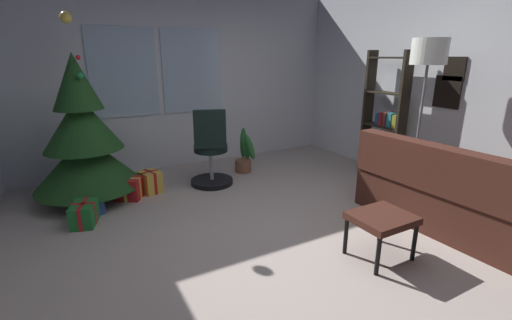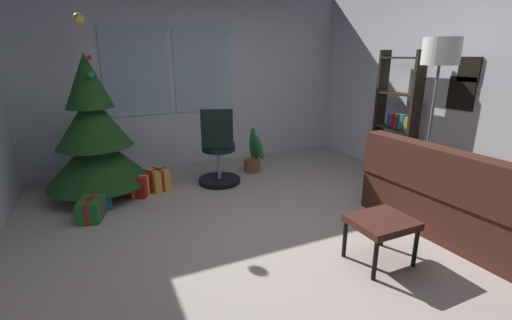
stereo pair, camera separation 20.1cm
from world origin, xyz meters
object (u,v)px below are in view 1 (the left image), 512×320
object	(u,v)px
footstool	(382,221)
holiday_tree	(84,141)
office_chair	(211,156)
bookshelf	(384,122)
potted_plant	(245,155)
gift_box_green	(84,214)
gift_box_blue	(92,206)
floor_lamp	(428,62)
couch	(489,204)
gift_box_gold	(150,182)
gift_box_red	(129,189)

from	to	relation	value
footstool	holiday_tree	size ratio (longest dim) A/B	0.23
office_chair	bookshelf	xyz separation A→B (m)	(2.28, -0.76, 0.36)
bookshelf	potted_plant	world-z (taller)	bookshelf
gift_box_green	gift_box_blue	world-z (taller)	gift_box_green
gift_box_blue	potted_plant	xyz separation A→B (m)	(2.13, 0.51, 0.14)
floor_lamp	bookshelf	bearing A→B (deg)	69.08
couch	holiday_tree	bearing A→B (deg)	139.50
gift_box_gold	gift_box_blue	distance (m)	0.78
holiday_tree	gift_box_green	xyz separation A→B (m)	(-0.12, -0.70, -0.60)
gift_box_red	potted_plant	distance (m)	1.72
footstool	floor_lamp	bearing A→B (deg)	28.98
footstool	gift_box_red	world-z (taller)	footstool
gift_box_green	gift_box_blue	bearing A→B (deg)	69.31
footstool	gift_box_gold	xyz separation A→B (m)	(-1.37, 2.43, -0.20)
gift_box_red	floor_lamp	bearing A→B (deg)	-27.50
couch	gift_box_gold	bearing A→B (deg)	134.47
holiday_tree	floor_lamp	world-z (taller)	holiday_tree
floor_lamp	holiday_tree	bearing A→B (deg)	152.15
couch	gift_box_green	world-z (taller)	couch
couch	holiday_tree	size ratio (longest dim) A/B	0.99
gift_box_gold	office_chair	bearing A→B (deg)	-9.99
couch	footstool	xyz separation A→B (m)	(-1.22, 0.20, 0.04)
gift_box_green	bookshelf	xyz separation A→B (m)	(3.84, -0.35, 0.65)
holiday_tree	bookshelf	size ratio (longest dim) A/B	1.21
gift_box_red	gift_box_green	xyz separation A→B (m)	(-0.51, -0.47, -0.02)
gift_box_blue	office_chair	size ratio (longest dim) A/B	0.25
gift_box_red	couch	bearing A→B (deg)	-41.69
office_chair	bookshelf	world-z (taller)	bookshelf
couch	floor_lamp	xyz separation A→B (m)	(0.17, 0.97, 1.28)
footstool	gift_box_red	bearing A→B (deg)	125.05
bookshelf	gift_box_red	bearing A→B (deg)	166.22
gift_box_green	floor_lamp	distance (m)	3.99
gift_box_blue	potted_plant	world-z (taller)	potted_plant
gift_box_blue	potted_plant	bearing A→B (deg)	13.54
couch	holiday_tree	world-z (taller)	holiday_tree
gift_box_gold	holiday_tree	bearing A→B (deg)	167.57
office_chair	floor_lamp	size ratio (longest dim) A/B	0.56
gift_box_blue	office_chair	world-z (taller)	office_chair
bookshelf	gift_box_blue	bearing A→B (deg)	171.40
office_chair	floor_lamp	xyz separation A→B (m)	(1.98, -1.53, 1.17)
gift_box_green	footstool	bearing A→B (deg)	-40.97
couch	gift_box_red	distance (m)	3.83
couch	footstool	world-z (taller)	couch
holiday_tree	floor_lamp	distance (m)	3.97
holiday_tree	couch	bearing A→B (deg)	-40.50
gift_box_green	gift_box_gold	bearing A→B (deg)	35.01
gift_box_gold	potted_plant	distance (m)	1.44
couch	bookshelf	distance (m)	1.85
footstool	holiday_tree	distance (m)	3.31
couch	gift_box_red	size ratio (longest dim) A/B	5.73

